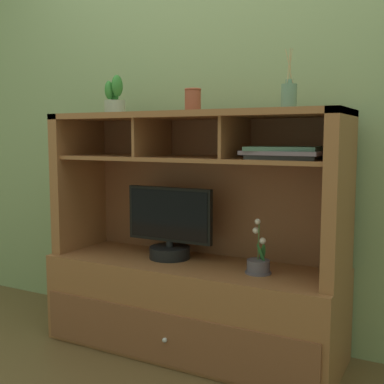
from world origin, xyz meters
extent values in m
cube|color=brown|center=(0.00, 0.00, -0.01)|extent=(6.00, 6.00, 0.02)
cube|color=gray|center=(0.00, 0.29, 1.40)|extent=(6.00, 0.02, 2.80)
cube|color=#915935|center=(0.00, 0.00, 0.23)|extent=(1.53, 0.52, 0.46)
cube|color=brown|center=(0.00, -0.26, 0.15)|extent=(1.47, 0.01, 0.25)
sphere|color=silver|center=(0.00, -0.28, 0.15)|extent=(0.02, 0.02, 0.02)
cube|color=#915935|center=(-0.73, 0.00, 0.85)|extent=(0.06, 0.43, 0.76)
cube|color=#915935|center=(0.73, 0.00, 0.85)|extent=(0.06, 0.43, 0.76)
cube|color=brown|center=(0.00, 0.20, 0.83)|extent=(1.47, 0.02, 0.73)
cube|color=#915935|center=(0.00, 0.00, 1.21)|extent=(1.53, 0.43, 0.03)
cube|color=#915935|center=(0.00, 0.00, 1.00)|extent=(1.41, 0.38, 0.02)
cube|color=#915935|center=(-0.23, 0.00, 1.10)|extent=(0.02, 0.36, 0.19)
cube|color=#915935|center=(0.23, 0.00, 1.10)|extent=(0.02, 0.36, 0.19)
cylinder|color=black|center=(-0.14, 0.01, 0.50)|extent=(0.22, 0.22, 0.06)
cylinder|color=black|center=(-0.14, 0.01, 0.54)|extent=(0.04, 0.04, 0.03)
cube|color=black|center=(-0.14, 0.01, 0.70)|extent=(0.49, 0.03, 0.29)
cube|color=black|center=(-0.14, -0.01, 0.70)|extent=(0.46, 0.00, 0.26)
cylinder|color=#554C5A|center=(0.38, -0.04, 0.50)|extent=(0.11, 0.11, 0.06)
cylinder|color=#554C5A|center=(0.38, -0.04, 0.47)|extent=(0.12, 0.12, 0.01)
cylinder|color=#4C6B38|center=(0.38, -0.04, 0.62)|extent=(0.01, 0.02, 0.18)
sphere|color=silver|center=(0.40, -0.04, 0.62)|extent=(0.03, 0.03, 0.03)
sphere|color=silver|center=(0.36, -0.04, 0.67)|extent=(0.03, 0.03, 0.03)
sphere|color=silver|center=(0.37, -0.05, 0.71)|extent=(0.03, 0.03, 0.03)
ellipsoid|color=#2C6832|center=(0.40, -0.05, 0.56)|extent=(0.05, 0.06, 0.11)
ellipsoid|color=#2C6832|center=(0.40, -0.03, 0.56)|extent=(0.05, 0.07, 0.11)
cube|color=#313135|center=(0.50, -0.04, 1.02)|extent=(0.32, 0.22, 0.02)
cube|color=slate|center=(0.50, -0.03, 1.03)|extent=(0.37, 0.29, 0.02)
cube|color=#47685A|center=(0.49, -0.04, 1.05)|extent=(0.33, 0.25, 0.02)
cylinder|color=slate|center=(0.50, -0.01, 1.28)|extent=(0.07, 0.07, 0.11)
cylinder|color=slate|center=(0.50, -0.01, 1.35)|extent=(0.03, 0.03, 0.02)
cylinder|color=tan|center=(0.50, -0.01, 1.42)|extent=(0.00, 0.02, 0.16)
cylinder|color=tan|center=(0.50, 0.00, 1.42)|extent=(0.02, 0.00, 0.16)
cylinder|color=tan|center=(0.49, -0.01, 1.42)|extent=(0.00, 0.04, 0.15)
cylinder|color=tan|center=(0.50, -0.01, 1.42)|extent=(0.04, 0.00, 0.15)
cylinder|color=#959F8C|center=(-0.50, 0.03, 1.27)|extent=(0.11, 0.11, 0.08)
cylinder|color=#959F8C|center=(-0.50, 0.03, 1.23)|extent=(0.13, 0.13, 0.01)
ellipsoid|color=#327B31|center=(-0.48, 0.03, 1.38)|extent=(0.05, 0.08, 0.12)
ellipsoid|color=#327B31|center=(-0.51, 0.04, 1.35)|extent=(0.05, 0.05, 0.12)
ellipsoid|color=#327B31|center=(-0.51, 0.00, 1.36)|extent=(0.04, 0.05, 0.10)
cylinder|color=brown|center=(0.00, 0.01, 1.28)|extent=(0.08, 0.08, 0.11)
torus|color=brown|center=(0.00, 0.01, 1.34)|extent=(0.08, 0.08, 0.01)
camera|label=1|loc=(1.15, -2.16, 1.11)|focal=45.45mm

